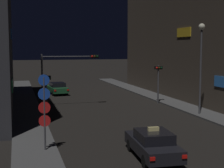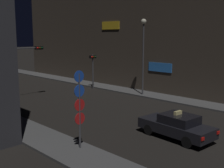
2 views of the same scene
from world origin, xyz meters
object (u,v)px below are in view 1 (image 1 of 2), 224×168
at_px(traffic_light_right_kerb, 158,76).
at_px(street_lamp_near_block, 201,52).
at_px(traffic_light_left_kerb, 46,86).
at_px(traffic_light_overhead, 66,68).
at_px(sign_pole_left, 44,107).
at_px(far_car, 57,88).
at_px(taxi, 153,144).

distance_m(traffic_light_right_kerb, street_lamp_near_block, 7.01).
bearing_deg(traffic_light_left_kerb, traffic_light_overhead, 61.56).
relative_size(sign_pole_left, street_lamp_near_block, 0.55).
bearing_deg(traffic_light_right_kerb, far_car, 132.52).
distance_m(sign_pole_left, street_lamp_near_block, 14.96).
relative_size(traffic_light_left_kerb, traffic_light_right_kerb, 0.89).
xyz_separation_m(traffic_light_right_kerb, street_lamp_near_block, (0.87, -6.51, 2.47)).
xyz_separation_m(traffic_light_left_kerb, sign_pole_left, (-0.91, -9.66, -0.02)).
distance_m(far_car, traffic_light_left_kerb, 13.56).
bearing_deg(traffic_light_left_kerb, sign_pole_left, -95.39).
relative_size(far_car, traffic_light_right_kerb, 1.20).
bearing_deg(street_lamp_near_block, traffic_light_left_kerb, 166.21).
height_order(traffic_light_left_kerb, street_lamp_near_block, street_lamp_near_block).
height_order(far_car, traffic_light_right_kerb, traffic_light_right_kerb).
bearing_deg(sign_pole_left, street_lamp_near_block, 26.96).
bearing_deg(sign_pole_left, traffic_light_left_kerb, 84.61).
height_order(taxi, street_lamp_near_block, street_lamp_near_block).
height_order(traffic_light_overhead, street_lamp_near_block, street_lamp_near_block).
xyz_separation_m(taxi, traffic_light_right_kerb, (7.09, 15.61, 2.01)).
distance_m(traffic_light_overhead, street_lamp_near_block, 12.32).
relative_size(traffic_light_right_kerb, street_lamp_near_block, 0.52).
bearing_deg(traffic_light_overhead, far_car, 88.43).
distance_m(far_car, traffic_light_overhead, 9.69).
bearing_deg(traffic_light_right_kerb, taxi, -114.43).
distance_m(traffic_light_overhead, traffic_light_right_kerb, 9.22).
xyz_separation_m(traffic_light_overhead, traffic_light_left_kerb, (-2.17, -4.00, -1.22)).
distance_m(taxi, traffic_light_overhead, 16.50).
xyz_separation_m(far_car, traffic_light_right_kerb, (8.91, -9.72, 2.01)).
xyz_separation_m(taxi, street_lamp_near_block, (7.96, 9.11, 4.48)).
bearing_deg(street_lamp_near_block, sign_pole_left, -153.04).
height_order(far_car, street_lamp_near_block, street_lamp_near_block).
relative_size(taxi, traffic_light_left_kerb, 1.34).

